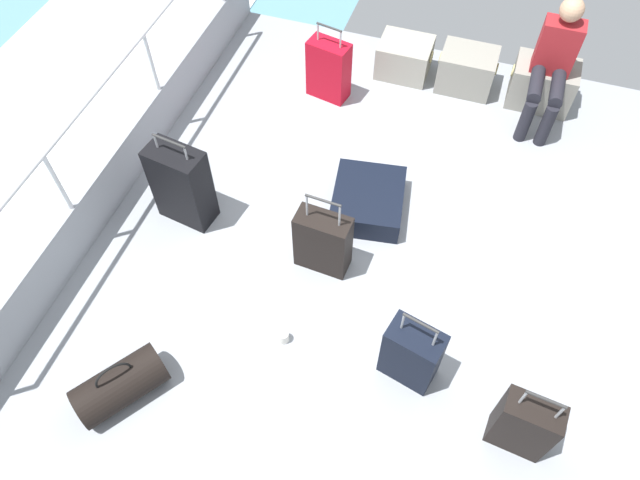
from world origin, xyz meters
The scene contains 16 objects.
ground_plane centered at (0.00, 0.00, -0.03)m, with size 4.40×5.20×0.06m, color gray.
gunwale_port centered at (-2.17, 0.00, 0.23)m, with size 0.06×5.20×0.45m, color gray.
railing_port centered at (-2.17, 0.00, 0.78)m, with size 0.04×4.20×1.02m.
sea_wake centered at (-3.60, 0.00, -0.34)m, with size 12.00×12.00×0.01m.
cargo_crate_0 centered at (-0.30, 2.14, 0.17)m, with size 0.54×0.42×0.35m.
cargo_crate_1 centered at (0.32, 2.12, 0.19)m, with size 0.55×0.40×0.39m.
cargo_crate_2 centered at (1.02, 2.12, 0.21)m, with size 0.61×0.40×0.42m.
passenger_seated centered at (1.02, 1.94, 0.59)m, with size 0.34×0.66×1.12m.
suitcase_0 centered at (-0.91, 1.59, 0.29)m, with size 0.42×0.28×0.76m.
suitcase_1 centered at (0.49, -0.95, 0.27)m, with size 0.41×0.30×0.71m.
suitcase_2 centered at (-0.16, 0.34, 0.11)m, with size 0.66×0.73×0.22m.
suitcase_3 centered at (-0.35, -0.29, 0.28)m, with size 0.42×0.22×0.77m.
suitcase_4 centered at (-1.54, -0.18, 0.36)m, with size 0.47×0.31×0.85m.
suitcase_5 centered at (1.25, -1.20, 0.27)m, with size 0.36×0.22×0.72m.
duffel_bag centered at (-1.28, -1.72, 0.15)m, with size 0.57×0.65×0.42m.
paper_cup centered at (-0.40, -1.01, 0.05)m, with size 0.08×0.08×0.10m, color white.
Camera 1 is at (0.43, -2.69, 3.86)m, focal length 33.08 mm.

